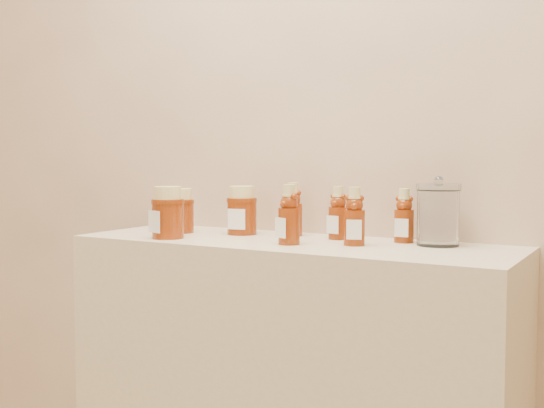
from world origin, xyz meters
The scene contains 11 objects.
wall_back centered at (0.00, 1.75, 1.35)m, with size 3.50×0.02×2.70m, color tan.
display_table centered at (0.00, 1.55, 0.45)m, with size 1.20×0.40×0.90m, color #C1B28D.
bear_bottle_back_left centered at (-0.05, 1.66, 0.99)m, with size 0.06×0.06×0.17m, color #652007, non-canonical shape.
bear_bottle_back_mid centered at (0.09, 1.65, 0.98)m, with size 0.06×0.06×0.16m, color #652007, non-canonical shape.
bear_bottle_back_right centered at (0.27, 1.67, 0.98)m, with size 0.05×0.05×0.16m, color #652007, non-canonical shape.
bear_bottle_front_left centered at (0.03, 1.49, 0.99)m, with size 0.06×0.06×0.17m, color #652007, non-canonical shape.
bear_bottle_front_right centered at (0.18, 1.55, 0.98)m, with size 0.06×0.06×0.17m, color #652007, non-canonical shape.
honey_jar_left centered at (-0.38, 1.57, 0.97)m, with size 0.08×0.08×0.13m, color #652007, non-canonical shape.
honey_jar_back centered at (-0.20, 1.62, 0.97)m, with size 0.09×0.09×0.14m, color #652007, non-canonical shape.
honey_jar_front centered at (-0.32, 1.44, 0.97)m, with size 0.09×0.09×0.14m, color #652007, non-canonical shape.
glass_canister centered at (0.37, 1.65, 0.99)m, with size 0.11×0.11×0.17m, color white, non-canonical shape.
Camera 1 is at (0.87, -0.04, 1.12)m, focal length 45.00 mm.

